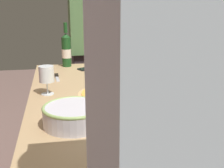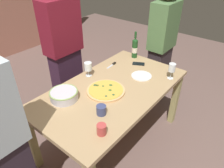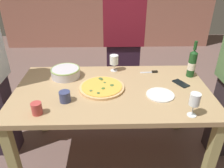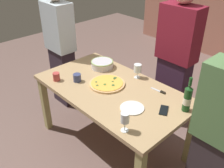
{
  "view_description": "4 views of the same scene",
  "coord_description": "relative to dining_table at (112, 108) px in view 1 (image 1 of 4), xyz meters",
  "views": [
    {
      "loc": [
        -1.57,
        0.29,
        1.25
      ],
      "look_at": [
        0.0,
        0.0,
        0.8
      ],
      "focal_mm": 48.39,
      "sensor_mm": 36.0,
      "label": 1
    },
    {
      "loc": [
        -1.35,
        -1.09,
        1.94
      ],
      "look_at": [
        0.0,
        0.0,
        0.8
      ],
      "focal_mm": 33.78,
      "sensor_mm": 36.0,
      "label": 2
    },
    {
      "loc": [
        -0.04,
        -1.57,
        1.68
      ],
      "look_at": [
        0.0,
        0.0,
        0.8
      ],
      "focal_mm": 35.52,
      "sensor_mm": 36.0,
      "label": 3
    },
    {
      "loc": [
        1.57,
        -1.48,
        2.09
      ],
      "look_at": [
        0.0,
        0.0,
        0.8
      ],
      "focal_mm": 39.99,
      "sensor_mm": 36.0,
      "label": 4
    }
  ],
  "objects": [
    {
      "name": "side_plate",
      "position": [
        0.38,
        -0.11,
        0.1
      ],
      "size": [
        0.22,
        0.22,
        0.01
      ],
      "primitive_type": "cylinder",
      "color": "white",
      "rests_on": "dining_table"
    },
    {
      "name": "cup_amber",
      "position": [
        -0.52,
        -0.32,
        0.14
      ],
      "size": [
        0.07,
        0.07,
        0.09
      ],
      "primitive_type": "cylinder",
      "color": "#BC403E",
      "rests_on": "dining_table"
    },
    {
      "name": "wine_bottle",
      "position": [
        0.72,
        0.22,
        0.22
      ],
      "size": [
        0.07,
        0.07,
        0.33
      ],
      "color": "#1B471E",
      "rests_on": "dining_table"
    },
    {
      "name": "pizza_knife",
      "position": [
        0.38,
        0.3,
        0.1
      ],
      "size": [
        0.17,
        0.03,
        0.02
      ],
      "color": "silver",
      "rests_on": "dining_table"
    },
    {
      "name": "wine_glass_near_pizza",
      "position": [
        0.03,
        0.35,
        0.2
      ],
      "size": [
        0.08,
        0.08,
        0.16
      ],
      "color": "white",
      "rests_on": "dining_table"
    },
    {
      "name": "person_host",
      "position": [
        1.11,
        0.05,
        0.16
      ],
      "size": [
        0.39,
        0.24,
        1.61
      ],
      "rotation": [
        0.0,
        0.0,
        -3.09
      ],
      "color": "#2F262B",
      "rests_on": "ground"
    },
    {
      "name": "dining_table",
      "position": [
        0.0,
        0.0,
        0.0
      ],
      "size": [
        1.6,
        0.9,
        0.75
      ],
      "color": "tan",
      "rests_on": "ground"
    },
    {
      "name": "pizza",
      "position": [
        -0.08,
        0.01,
        0.11
      ],
      "size": [
        0.37,
        0.37,
        0.03
      ],
      "color": "#E3AE73",
      "rests_on": "dining_table"
    },
    {
      "name": "serving_bowl",
      "position": [
        -0.41,
        0.23,
        0.14
      ],
      "size": [
        0.26,
        0.26,
        0.08
      ],
      "color": "silver",
      "rests_on": "dining_table"
    },
    {
      "name": "cup_ceramic",
      "position": [
        -0.36,
        -0.17,
        0.13
      ],
      "size": [
        0.08,
        0.08,
        0.08
      ],
      "primitive_type": "cylinder",
      "color": "#38406D",
      "rests_on": "dining_table"
    },
    {
      "name": "cell_phone",
      "position": [
        0.59,
        0.07,
        0.1
      ],
      "size": [
        0.13,
        0.16,
        0.01
      ],
      "primitive_type": "cube",
      "rotation": [
        0.0,
        0.0,
        3.65
      ],
      "color": "black",
      "rests_on": "dining_table"
    },
    {
      "name": "wine_glass_by_bottle",
      "position": [
        0.54,
        -0.37,
        0.21
      ],
      "size": [
        0.07,
        0.07,
        0.17
      ],
      "color": "white",
      "rests_on": "dining_table"
    }
  ]
}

